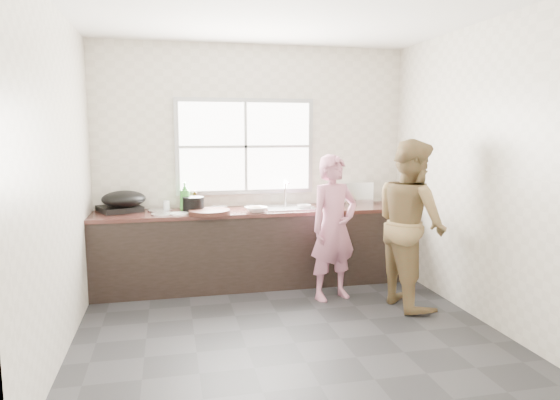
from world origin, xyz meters
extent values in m
cube|color=#242427|center=(0.00, 0.00, -0.01)|extent=(3.60, 3.20, 0.01)
cube|color=silver|center=(0.00, 0.00, 2.71)|extent=(3.60, 3.20, 0.01)
cube|color=beige|center=(0.00, 1.60, 1.35)|extent=(3.60, 0.01, 2.70)
cube|color=beige|center=(-1.80, 0.00, 1.35)|extent=(0.01, 3.20, 2.70)
cube|color=beige|center=(1.80, 0.00, 1.35)|extent=(0.01, 3.20, 2.70)
cube|color=silver|center=(0.00, -1.60, 1.35)|extent=(3.60, 0.01, 2.70)
cube|color=black|center=(0.00, 1.29, 0.41)|extent=(3.60, 0.62, 0.82)
cube|color=#321914|center=(0.00, 1.29, 0.84)|extent=(3.60, 0.64, 0.04)
cube|color=silver|center=(0.35, 1.29, 0.86)|extent=(0.55, 0.45, 0.02)
cylinder|color=silver|center=(0.35, 1.49, 1.01)|extent=(0.02, 0.02, 0.30)
cube|color=#9EA0A5|center=(-0.10, 1.59, 1.55)|extent=(1.60, 0.05, 1.10)
cube|color=white|center=(-0.10, 1.57, 1.55)|extent=(1.50, 0.01, 1.00)
imported|color=#B76E87|center=(0.66, 0.64, 0.70)|extent=(0.58, 0.47, 1.40)
imported|color=olive|center=(1.34, 0.30, 0.83)|extent=(0.69, 0.85, 1.66)
cylinder|color=#341A14|center=(-0.56, 1.10, 0.88)|extent=(0.46, 0.46, 0.04)
cube|color=silver|center=(-0.44, 1.32, 0.90)|extent=(0.18, 0.09, 0.01)
imported|color=white|center=(-0.06, 1.11, 0.89)|extent=(0.30, 0.30, 0.06)
imported|color=white|center=(0.89, 1.36, 0.89)|extent=(0.23, 0.23, 0.07)
imported|color=silver|center=(0.50, 1.20, 0.89)|extent=(0.23, 0.23, 0.06)
cylinder|color=black|center=(-0.72, 1.26, 0.94)|extent=(0.27, 0.27, 0.17)
cylinder|color=white|center=(-0.87, 1.13, 0.87)|extent=(0.20, 0.20, 0.02)
imported|color=#338A2D|center=(-0.81, 1.35, 1.02)|extent=(0.15, 0.15, 0.32)
imported|color=#3E1B0F|center=(-0.81, 1.52, 0.95)|extent=(0.08, 0.08, 0.17)
imported|color=#3D210F|center=(-0.69, 1.48, 0.95)|extent=(0.16, 0.16, 0.19)
cylinder|color=white|center=(-1.01, 1.52, 0.91)|extent=(0.08, 0.08, 0.10)
cube|color=black|center=(-1.51, 1.47, 0.89)|extent=(0.54, 0.54, 0.06)
ellipsoid|color=black|center=(-1.45, 1.39, 1.01)|extent=(0.55, 0.55, 0.17)
cube|color=silver|center=(1.23, 1.49, 0.99)|extent=(0.35, 0.25, 0.26)
cylinder|color=silver|center=(-1.04, 1.16, 0.87)|extent=(0.34, 0.34, 0.01)
cylinder|color=silver|center=(-1.08, 1.43, 0.87)|extent=(0.30, 0.30, 0.01)
camera|label=1|loc=(-0.97, -4.14, 1.74)|focal=32.00mm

